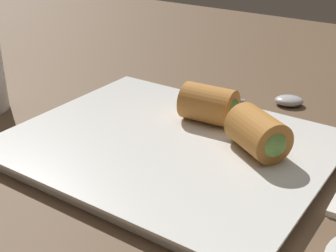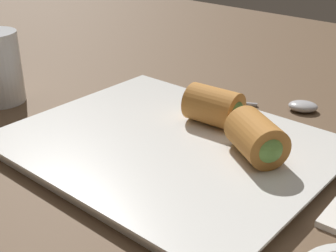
% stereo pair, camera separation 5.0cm
% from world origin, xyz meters
% --- Properties ---
extents(table_surface, '(1.80, 1.40, 0.02)m').
position_xyz_m(table_surface, '(0.00, 0.00, 0.01)').
color(table_surface, brown).
rests_on(table_surface, ground).
extents(serving_plate, '(0.33, 0.27, 0.01)m').
position_xyz_m(serving_plate, '(-0.04, -0.01, 0.03)').
color(serving_plate, silver).
rests_on(serving_plate, table_surface).
extents(roll_front_left, '(0.07, 0.07, 0.04)m').
position_xyz_m(roll_front_left, '(-0.13, -0.04, 0.06)').
color(roll_front_left, '#B77533').
rests_on(roll_front_left, serving_plate).
extents(roll_front_right, '(0.07, 0.05, 0.04)m').
position_xyz_m(roll_front_right, '(-0.05, -0.07, 0.06)').
color(roll_front_right, '#B77533').
rests_on(roll_front_right, serving_plate).
extents(spoon, '(0.19, 0.11, 0.01)m').
position_xyz_m(spoon, '(-0.08, -0.20, 0.03)').
color(spoon, '#B2B2B7').
rests_on(spoon, table_surface).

